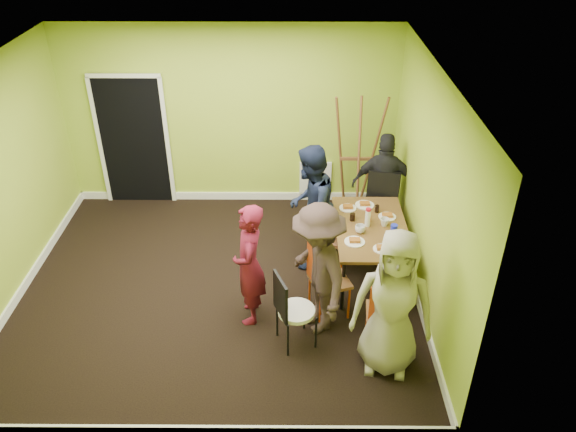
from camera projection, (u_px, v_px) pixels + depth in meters
name	position (u px, v px, depth m)	size (l,w,h in m)	color
ground	(220.00, 286.00, 7.24)	(5.00, 5.00, 0.00)	black
room_walls	(213.00, 219.00, 6.76)	(5.04, 4.54, 2.82)	#97B62E
dining_table	(371.00, 230.00, 7.09)	(0.90, 1.50, 0.75)	black
chair_left_far	(326.00, 230.00, 7.33)	(0.51, 0.51, 1.01)	#C44312
chair_left_near	(323.00, 275.00, 6.50)	(0.54, 0.54, 1.03)	#C44312
chair_back_end	(382.00, 193.00, 7.78)	(0.55, 0.61, 1.06)	#C44312
chair_front_end	(385.00, 311.00, 6.05)	(0.42, 0.42, 0.92)	#C44312
chair_bentwood	(291.00, 307.00, 6.10)	(0.48, 0.48, 0.95)	black
easel	(357.00, 157.00, 8.32)	(0.77, 0.72, 1.92)	brown
plate_near_left	(348.00, 208.00, 7.43)	(0.23, 0.23, 0.01)	white
plate_near_right	(355.00, 242.00, 6.76)	(0.25, 0.25, 0.01)	white
plate_far_back	(365.00, 205.00, 7.50)	(0.25, 0.25, 0.01)	white
plate_far_front	(382.00, 249.00, 6.63)	(0.22, 0.22, 0.01)	white
plate_wall_back	(387.00, 217.00, 7.25)	(0.23, 0.23, 0.01)	white
plate_wall_front	(395.00, 237.00, 6.86)	(0.26, 0.26, 0.01)	white
thermos	(368.00, 218.00, 7.02)	(0.07, 0.07, 0.22)	white
blue_bottle	(394.00, 232.00, 6.76)	(0.08, 0.08, 0.21)	#1B25D0
orange_bottle	(369.00, 219.00, 7.14)	(0.04, 0.04, 0.07)	#C44312
glass_mid	(352.00, 217.00, 7.16)	(0.07, 0.07, 0.10)	black
glass_back	(377.00, 209.00, 7.33)	(0.06, 0.06, 0.10)	black
glass_front	(385.00, 245.00, 6.62)	(0.06, 0.06, 0.10)	black
cup_a	(360.00, 229.00, 6.92)	(0.13, 0.13, 0.10)	white
cup_b	(385.00, 222.00, 7.05)	(0.11, 0.11, 0.10)	white
person_standing	(249.00, 265.00, 6.36)	(0.56, 0.36, 1.52)	maroon
person_left_far	(310.00, 208.00, 7.25)	(0.83, 0.65, 1.70)	#141C34
person_left_near	(318.00, 270.00, 6.19)	(1.05, 0.61, 1.63)	#322521
person_back_end	(384.00, 185.00, 7.91)	(0.91, 0.38, 1.56)	black
person_front_end	(393.00, 304.00, 5.66)	(0.83, 0.54, 1.70)	gray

